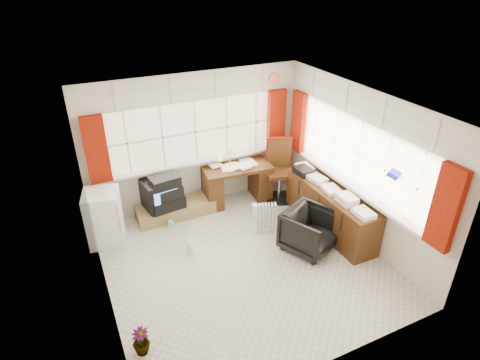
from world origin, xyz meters
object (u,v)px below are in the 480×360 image
object	(u,v)px
task_chair	(279,167)
radiator	(265,220)
tv_bench	(176,209)
crt_tv	(160,194)
desk	(237,181)
credenza	(330,209)
desk_lamp	(230,155)
mini_fridge	(104,218)
office_chair	(309,231)

from	to	relation	value
task_chair	radiator	bearing A→B (deg)	-130.35
tv_bench	crt_tv	xyz separation A→B (m)	(-0.25, 0.02, 0.38)
desk	radiator	bearing A→B (deg)	-89.19
desk	credenza	bearing A→B (deg)	-55.47
desk_lamp	credenza	size ratio (longest dim) A/B	0.20
desk_lamp	task_chair	xyz separation A→B (m)	(0.95, -0.18, -0.38)
crt_tv	mini_fridge	size ratio (longest dim) A/B	0.69
task_chair	credenza	size ratio (longest dim) A/B	0.60
office_chair	crt_tv	bearing A→B (deg)	109.86
office_chair	mini_fridge	size ratio (longest dim) A/B	0.82
office_chair	tv_bench	world-z (taller)	office_chair
credenza	tv_bench	size ratio (longest dim) A/B	1.43
radiator	credenza	bearing A→B (deg)	-20.88
desk_lamp	crt_tv	bearing A→B (deg)	178.39
desk_lamp	radiator	size ratio (longest dim) A/B	0.75
credenza	desk	bearing A→B (deg)	124.53
credenza	tv_bench	xyz separation A→B (m)	(-2.28, 1.52, -0.27)
desk_lamp	radiator	world-z (taller)	desk_lamp
desk	crt_tv	world-z (taller)	desk
desk_lamp	mini_fridge	size ratio (longest dim) A/B	0.44
task_chair	office_chair	xyz separation A→B (m)	(-0.39, -1.65, -0.29)
credenza	tv_bench	world-z (taller)	credenza
desk	office_chair	size ratio (longest dim) A/B	1.74
desk_lamp	tv_bench	distance (m)	1.40
office_chair	radiator	world-z (taller)	office_chair
crt_tv	desk_lamp	bearing A→B (deg)	-1.61
radiator	mini_fridge	xyz separation A→B (m)	(-2.50, 0.87, 0.24)
desk_lamp	office_chair	size ratio (longest dim) A/B	0.53
tv_bench	crt_tv	distance (m)	0.46
office_chair	radiator	xyz separation A→B (m)	(-0.40, 0.72, -0.13)
office_chair	credenza	size ratio (longest dim) A/B	0.38
radiator	tv_bench	xyz separation A→B (m)	(-1.25, 1.13, -0.09)
crt_tv	radiator	bearing A→B (deg)	-37.45
crt_tv	credenza	bearing A→B (deg)	-31.32
desk	tv_bench	bearing A→B (deg)	-179.80
desk_lamp	mini_fridge	bearing A→B (deg)	-174.15
mini_fridge	radiator	bearing A→B (deg)	-19.14
office_chair	mini_fridge	xyz separation A→B (m)	(-2.89, 1.59, 0.12)
credenza	mini_fridge	distance (m)	3.75
credenza	office_chair	bearing A→B (deg)	-152.75
task_chair	crt_tv	distance (m)	2.29
desk_lamp	task_chair	distance (m)	1.04
radiator	office_chair	bearing A→B (deg)	-61.30
credenza	crt_tv	xyz separation A→B (m)	(-2.52, 1.54, 0.11)
desk_lamp	credenza	distance (m)	2.01
tv_bench	desk	bearing A→B (deg)	0.20
office_chair	credenza	distance (m)	0.72
office_chair	radiator	size ratio (longest dim) A/B	1.42
credenza	mini_fridge	bearing A→B (deg)	160.35
credenza	mini_fridge	world-z (taller)	mini_fridge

